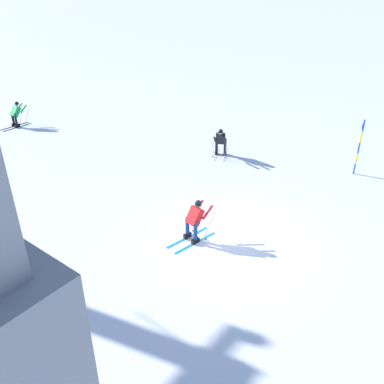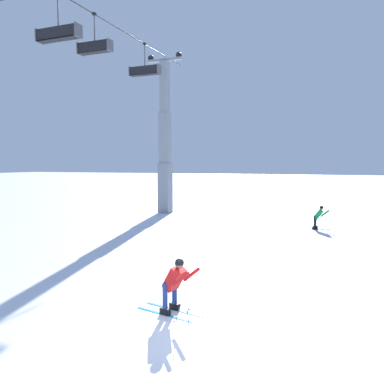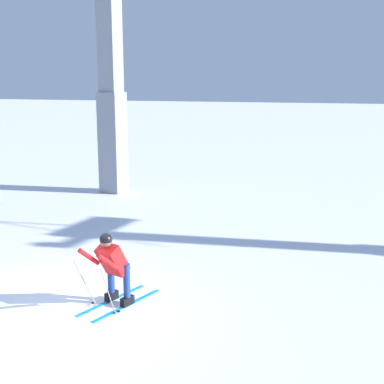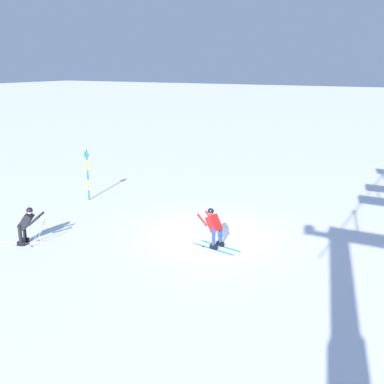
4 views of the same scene
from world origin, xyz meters
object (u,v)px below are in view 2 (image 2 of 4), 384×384
object	(u,v)px
skier_distant_downhill	(318,216)
skier_carving_main	(175,282)
chairlift_seat_middle	(57,33)
chairlift_seat_farthest	(144,70)
lift_tower_far	(165,148)
chairlift_seat_fourth	(94,47)

from	to	relation	value
skier_distant_downhill	skier_carving_main	bearing A→B (deg)	170.24
skier_carving_main	chairlift_seat_middle	xyz separation A→B (m)	(6.35, 9.00, 9.15)
skier_carving_main	chairlift_seat_farthest	size ratio (longest dim) A/B	0.83
lift_tower_far	chairlift_seat_middle	world-z (taller)	lift_tower_far
skier_carving_main	chairlift_seat_fourth	xyz separation A→B (m)	(9.19, 9.00, 9.30)
skier_carving_main	chairlift_seat_fourth	size ratio (longest dim) A/B	0.86
skier_carving_main	skier_distant_downhill	bearing A→B (deg)	-9.76
chairlift_seat_middle	chairlift_seat_fourth	bearing A→B (deg)	0.00
chairlift_seat_middle	chairlift_seat_farthest	distance (m)	8.43
skier_carving_main	skier_distant_downhill	size ratio (longest dim) A/B	1.08
chairlift_seat_fourth	skier_distant_downhill	size ratio (longest dim) A/B	1.25
lift_tower_far	chairlift_seat_fourth	xyz separation A→B (m)	(-8.71, 0.00, 5.16)
lift_tower_far	chairlift_seat_middle	distance (m)	12.59
skier_carving_main	chairlift_seat_farthest	bearing A→B (deg)	31.34
lift_tower_far	chairlift_seat_farthest	distance (m)	6.02
skier_carving_main	chairlift_seat_middle	size ratio (longest dim) A/B	0.77
chairlift_seat_fourth	skier_distant_downhill	distance (m)	15.70
skier_carving_main	chairlift_seat_farthest	world-z (taller)	chairlift_seat_farthest
skier_carving_main	chairlift_seat_middle	bearing A→B (deg)	54.80
skier_distant_downhill	chairlift_seat_farthest	bearing A→B (deg)	88.31
chairlift_seat_farthest	chairlift_seat_fourth	bearing A→B (deg)	180.00
skier_carving_main	lift_tower_far	xyz separation A→B (m)	(17.90, 9.00, 4.14)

